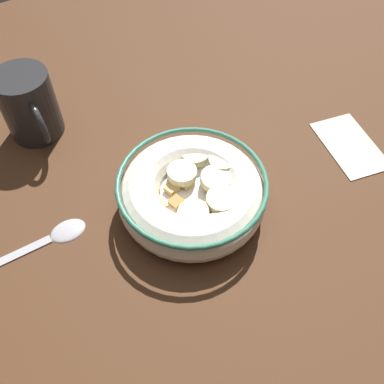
{
  "coord_description": "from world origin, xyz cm",
  "views": [
    {
      "loc": [
        26.34,
        -16.03,
        44.23
      ],
      "look_at": [
        0.0,
        0.0,
        3.0
      ],
      "focal_mm": 41.0,
      "sensor_mm": 36.0,
      "label": 1
    }
  ],
  "objects": [
    {
      "name": "cereal_bowl",
      "position": [
        0.0,
        0.06,
        2.77
      ],
      "size": [
        17.64,
        17.64,
        5.2
      ],
      "color": "silver",
      "rests_on": "ground_plane"
    },
    {
      "name": "coffee_mug",
      "position": [
        -22.3,
        -11.6,
        4.7
      ],
      "size": [
        10.3,
        7.27,
        9.39
      ],
      "color": "#262628",
      "rests_on": "ground_plane"
    },
    {
      "name": "folded_napkin",
      "position": [
        2.56,
        23.76,
        0.15
      ],
      "size": [
        12.03,
        8.64,
        0.3
      ],
      "primitive_type": "cube",
      "rotation": [
        0.0,
        0.0,
        -0.2
      ],
      "color": "beige",
      "rests_on": "ground_plane"
    },
    {
      "name": "ground_plane",
      "position": [
        0.0,
        0.0,
        -1.0
      ],
      "size": [
        116.18,
        116.18,
        2.0
      ],
      "primitive_type": "cube",
      "color": "#472B19"
    },
    {
      "name": "spoon",
      "position": [
        -4.64,
        -16.03,
        0.35
      ],
      "size": [
        3.04,
        13.64,
        0.8
      ],
      "color": "#A5A5AD",
      "rests_on": "ground_plane"
    }
  ]
}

